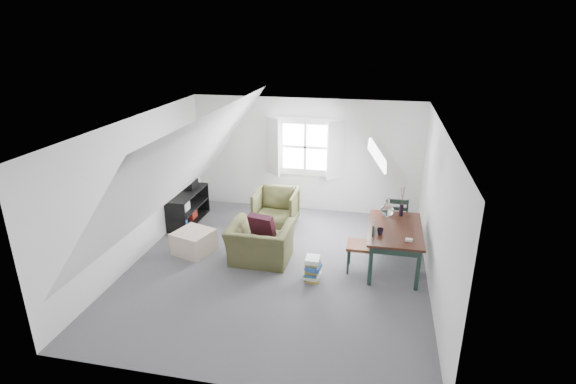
% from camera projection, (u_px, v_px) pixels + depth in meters
% --- Properties ---
extents(floor, '(5.50, 5.50, 0.00)m').
position_uv_depth(floor, '(277.00, 268.00, 7.74)').
color(floor, '#535358').
rests_on(floor, ground).
extents(ceiling, '(5.50, 5.50, 0.00)m').
position_uv_depth(ceiling, '(276.00, 125.00, 6.87)').
color(ceiling, white).
rests_on(ceiling, wall_back).
extents(wall_back, '(5.00, 0.00, 5.00)m').
position_uv_depth(wall_back, '(305.00, 156.00, 9.83)').
color(wall_back, white).
rests_on(wall_back, ground).
extents(wall_front, '(5.00, 0.00, 5.00)m').
position_uv_depth(wall_front, '(218.00, 293.00, 4.78)').
color(wall_front, white).
rests_on(wall_front, ground).
extents(wall_left, '(0.00, 5.50, 5.50)m').
position_uv_depth(wall_left, '(137.00, 190.00, 7.79)').
color(wall_left, white).
rests_on(wall_left, ground).
extents(wall_right, '(0.00, 5.50, 5.50)m').
position_uv_depth(wall_right, '(437.00, 213.00, 6.82)').
color(wall_right, white).
rests_on(wall_right, ground).
extents(slope_left, '(3.19, 5.50, 4.48)m').
position_uv_depth(slope_left, '(185.00, 164.00, 7.42)').
color(slope_left, white).
rests_on(slope_left, wall_left).
extents(slope_right, '(3.19, 5.50, 4.48)m').
position_uv_depth(slope_right, '(376.00, 176.00, 6.82)').
color(slope_right, white).
rests_on(slope_right, wall_right).
extents(dormer_window, '(1.71, 0.35, 1.30)m').
position_uv_depth(dormer_window, '(305.00, 148.00, 9.69)').
color(dormer_window, white).
rests_on(dormer_window, wall_back).
extents(skylight, '(0.35, 0.75, 0.47)m').
position_uv_depth(skylight, '(377.00, 155.00, 8.02)').
color(skylight, white).
rests_on(skylight, slope_right).
extents(armchair_near, '(1.08, 0.95, 0.69)m').
position_uv_depth(armchair_near, '(261.00, 261.00, 7.97)').
color(armchair_near, '#454526').
rests_on(armchair_near, floor).
extents(armchair_far, '(0.85, 0.87, 0.79)m').
position_uv_depth(armchair_far, '(276.00, 225.00, 9.38)').
color(armchair_far, '#454526').
rests_on(armchair_far, floor).
extents(throw_pillow, '(0.50, 0.36, 0.47)m').
position_uv_depth(throw_pillow, '(262.00, 226.00, 7.90)').
color(throw_pillow, '#370F1D').
rests_on(throw_pillow, armchair_near).
extents(ottoman, '(0.77, 0.77, 0.41)m').
position_uv_depth(ottoman, '(194.00, 242.00, 8.21)').
color(ottoman, '#C5AD99').
rests_on(ottoman, floor).
extents(dining_table, '(0.89, 1.48, 0.74)m').
position_uv_depth(dining_table, '(395.00, 233.00, 7.55)').
color(dining_table, black).
rests_on(dining_table, floor).
extents(demijohn, '(0.24, 0.24, 0.33)m').
position_uv_depth(demijohn, '(387.00, 210.00, 7.91)').
color(demijohn, silver).
rests_on(demijohn, dining_table).
extents(vase_twigs, '(0.07, 0.08, 0.55)m').
position_uv_depth(vase_twigs, '(401.00, 209.00, 7.96)').
color(vase_twigs, black).
rests_on(vase_twigs, dining_table).
extents(cup, '(0.14, 0.14, 0.10)m').
position_uv_depth(cup, '(380.00, 234.00, 7.29)').
color(cup, black).
rests_on(cup, dining_table).
extents(paper_box, '(0.12, 0.09, 0.04)m').
position_uv_depth(paper_box, '(409.00, 240.00, 7.06)').
color(paper_box, white).
rests_on(paper_box, dining_table).
extents(dining_chair_far, '(0.45, 0.45, 0.95)m').
position_uv_depth(dining_chair_far, '(396.00, 219.00, 8.49)').
color(dining_chair_far, brown).
rests_on(dining_chair_far, floor).
extents(dining_chair_near, '(0.43, 0.43, 0.92)m').
position_uv_depth(dining_chair_near, '(362.00, 245.00, 7.50)').
color(dining_chair_near, brown).
rests_on(dining_chair_near, floor).
extents(media_shelf, '(0.43, 1.29, 0.66)m').
position_uv_depth(media_shelf, '(187.00, 209.00, 9.44)').
color(media_shelf, black).
rests_on(media_shelf, floor).
extents(electronics_box, '(0.23, 0.29, 0.21)m').
position_uv_depth(electronics_box, '(191.00, 184.00, 9.55)').
color(electronics_box, black).
rests_on(electronics_box, media_shelf).
extents(magazine_stack, '(0.29, 0.35, 0.39)m').
position_uv_depth(magazine_stack, '(313.00, 269.00, 7.32)').
color(magazine_stack, '#B29933').
rests_on(magazine_stack, floor).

